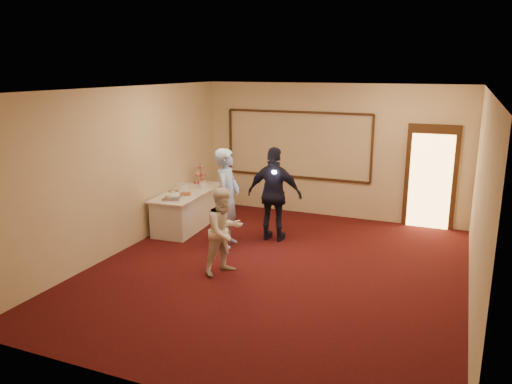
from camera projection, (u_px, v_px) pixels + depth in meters
floor at (277, 270)px, 8.43m from camera, size 7.00×7.00×0.00m
room_walls at (278, 152)px, 7.94m from camera, size 6.04×7.04×3.02m
wall_molding at (297, 145)px, 11.45m from camera, size 3.45×0.04×1.55m
doorway at (431, 178)px, 10.45m from camera, size 1.05×0.07×2.20m
buffet_table at (188, 209)px, 10.67m from camera, size 0.95×2.15×0.77m
pavlova_tray at (173, 196)px, 9.89m from camera, size 0.44×0.51×0.18m
cupcake_stand at (200, 175)px, 11.33m from camera, size 0.33×0.33×0.49m
plate_stack_a at (183, 188)px, 10.56m from camera, size 0.20×0.20×0.17m
plate_stack_b at (204, 185)px, 10.83m from camera, size 0.17×0.17×0.14m
tart at (185, 194)px, 10.24m from camera, size 0.26×0.26×0.05m
man at (227, 198)px, 9.39m from camera, size 0.53×0.74×1.88m
woman at (224, 231)px, 8.16m from camera, size 0.81×0.88×1.46m
guest at (275, 194)px, 9.70m from camera, size 1.11×0.51×1.86m
camera_flash at (274, 172)px, 9.32m from camera, size 0.07×0.05×0.05m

